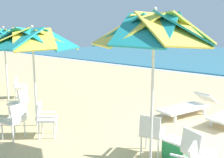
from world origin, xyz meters
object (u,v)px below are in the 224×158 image
Objects in this scene: plastic_chair_0 at (151,132)px; beach_umbrella_1 at (32,40)px; beach_umbrella_2 at (4,37)px; beach_umbrella_0 at (154,32)px; plastic_chair_1 at (196,150)px; sun_lounger_2 at (188,106)px; plastic_chair_4 at (19,102)px; cooler_box at (177,149)px; plastic_chair_5 at (45,117)px; plastic_chair_3 at (15,119)px; plastic_chair_6 at (19,86)px.

beach_umbrella_1 is at bearing -164.16° from plastic_chair_0.
beach_umbrella_2 is (-3.14, 0.43, 0.06)m from beach_umbrella_1.
beach_umbrella_0 reaches higher than plastic_chair_1.
beach_umbrella_1 is (-3.45, -0.53, -0.17)m from beach_umbrella_0.
sun_lounger_2 is (-1.84, 3.02, -0.22)m from plastic_chair_1.
beach_umbrella_0 reaches higher than plastic_chair_4.
plastic_chair_1 is at bearing -5.17° from plastic_chair_0.
plastic_chair_0 reaches higher than cooler_box.
plastic_chair_0 is at bearing 4.27° from beach_umbrella_2.
cooler_box is (0.19, 0.61, -2.28)m from beach_umbrella_0.
beach_umbrella_0 is 3.38m from plastic_chair_5.
plastic_chair_4 is at bearing -130.68° from sun_lounger_2.
beach_umbrella_0 is 5.80× the size of cooler_box.
plastic_chair_3 and plastic_chair_5 have the same top height.
cooler_box is at bearing 28.00° from plastic_chair_0.
beach_umbrella_1 is at bearing -121.73° from sun_lounger_2.
sun_lounger_2 is at bearing 68.86° from plastic_chair_5.
beach_umbrella_1 reaches higher than plastic_chair_4.
beach_umbrella_2 is 1.24× the size of sun_lounger_2.
cooler_box is (6.95, 0.20, -0.30)m from plastic_chair_6.
sun_lounger_2 is at bearing 31.67° from beach_umbrella_2.
plastic_chair_4 is at bearing -165.45° from cooler_box.
plastic_chair_5 is 1.00× the size of plastic_chair_6.
plastic_chair_1 is 0.31× the size of beach_umbrella_2.
plastic_chair_5 is at bearing -164.59° from beach_umbrella_0.
plastic_chair_4 is at bearing -22.97° from plastic_chair_6.
plastic_chair_0 is 1.73× the size of cooler_box.
sun_lounger_2 is 4.45× the size of cooler_box.
plastic_chair_4 is 2.55m from plastic_chair_6.
plastic_chair_4 is (-4.42, -0.59, -1.99)m from beach_umbrella_0.
beach_umbrella_0 reaches higher than plastic_chair_0.
beach_umbrella_0 is at bearing 0.90° from beach_umbrella_2.
plastic_chair_5 is at bearing -8.97° from beach_umbrella_2.
beach_umbrella_2 reaches higher than cooler_box.
plastic_chair_4 is at bearing -170.56° from plastic_chair_1.
cooler_box is at bearing -64.67° from sun_lounger_2.
beach_umbrella_1 is at bearing -169.10° from plastic_chair_1.
beach_umbrella_1 is 3.17m from beach_umbrella_2.
plastic_chair_0 and plastic_chair_3 have the same top height.
beach_umbrella_0 is 3.35× the size of plastic_chair_6.
plastic_chair_3 is 0.67m from plastic_chair_5.
plastic_chair_1 is 1.00× the size of plastic_chair_6.
plastic_chair_1 is at bearing 2.95° from beach_umbrella_2.
beach_umbrella_1 is 5.39× the size of cooler_box.
plastic_chair_5 is at bearing -154.67° from cooler_box.
beach_umbrella_1 is at bearing 2.97° from plastic_chair_4.
cooler_box is at bearing 17.47° from beach_umbrella_1.
cooler_box is (-0.57, 0.33, -0.30)m from plastic_chair_1.
plastic_chair_0 is 1.00× the size of plastic_chair_3.
beach_umbrella_0 is 3.81m from plastic_chair_3.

